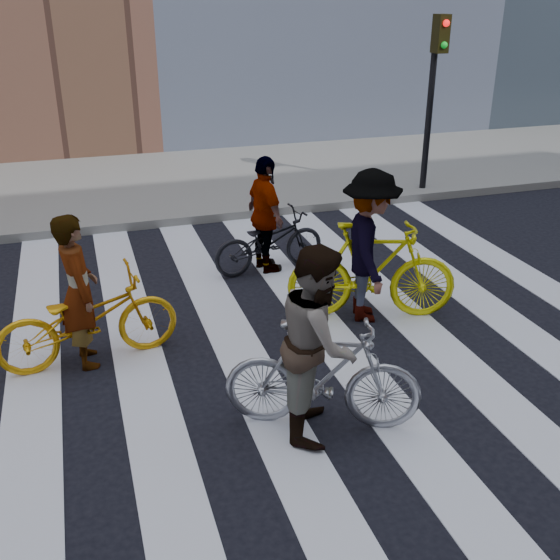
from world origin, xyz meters
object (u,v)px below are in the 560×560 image
rider_mid (319,341)px  bike_yellow_right (372,271)px  rider_left (79,291)px  rider_rear (265,215)px  traffic_signal (435,75)px  bike_silver_mid (323,375)px  rider_right (370,247)px  bike_dark_rear (269,242)px  bike_yellow_left (88,319)px

rider_mid → bike_yellow_right: bearing=-13.4°
rider_left → rider_rear: size_ratio=1.01×
traffic_signal → rider_left: (-6.59, -4.44, -1.43)m
bike_silver_mid → rider_right: rider_right is taller
bike_dark_rear → rider_mid: size_ratio=0.93×
rider_left → rider_rear: 3.16m
bike_yellow_right → rider_mid: 2.38m
bike_dark_rear → rider_right: bearing=-166.3°
bike_yellow_left → bike_yellow_right: bike_yellow_right is taller
bike_dark_rear → rider_left: 3.22m
rider_mid → rider_rear: bearing=14.1°
bike_yellow_right → bike_dark_rear: size_ratio=1.22×
rider_left → traffic_signal: bearing=-63.4°
bike_yellow_left → rider_right: (3.29, 0.06, 0.43)m
traffic_signal → bike_yellow_left: bearing=-145.8°
bike_dark_rear → rider_rear: bearing=81.7°
bike_yellow_left → rider_rear: (2.53, 1.83, 0.33)m
bike_yellow_left → bike_yellow_right: (3.34, 0.06, 0.11)m
bike_dark_rear → rider_rear: rider_rear is taller
traffic_signal → bike_yellow_left: traffic_signal is taller
bike_yellow_left → bike_dark_rear: 3.16m
bike_yellow_right → traffic_signal: bearing=-18.3°
rider_mid → traffic_signal: bearing=-12.9°
bike_yellow_left → rider_left: size_ratio=1.14×
bike_yellow_left → rider_rear: rider_rear is taller
bike_yellow_right → rider_right: size_ratio=1.10×
bike_silver_mid → rider_right: bearing=-11.4°
rider_mid → rider_rear: rider_mid is taller
bike_dark_rear → rider_mid: bearing=161.7°
bike_yellow_right → rider_rear: 1.96m
rider_mid → bike_silver_mid: bearing=-66.7°
bike_yellow_left → rider_rear: bearing=-61.5°
traffic_signal → bike_yellow_left: size_ratio=1.73×
traffic_signal → rider_left: size_ratio=1.97×
bike_yellow_right → rider_mid: size_ratio=1.13×
bike_yellow_right → bike_silver_mid: bearing=162.0°
bike_silver_mid → traffic_signal: bearing=-12.6°
bike_dark_rear → rider_right: (0.72, -1.77, 0.49)m
bike_dark_rear → rider_left: bearing=116.6°
bike_silver_mid → rider_rear: 3.72m
bike_yellow_left → rider_rear: 3.14m
bike_yellow_left → rider_right: 3.32m
bike_yellow_right → rider_rear: bearing=42.5°
bike_silver_mid → rider_mid: (-0.05, 0.00, 0.36)m
rider_right → bike_dark_rear: bearing=39.7°
rider_right → rider_rear: bearing=41.1°
traffic_signal → rider_rear: bearing=-146.9°
traffic_signal → bike_silver_mid: bearing=-126.0°
bike_yellow_right → rider_right: (-0.05, 0.00, 0.32)m
rider_rear → rider_left: bearing=117.1°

